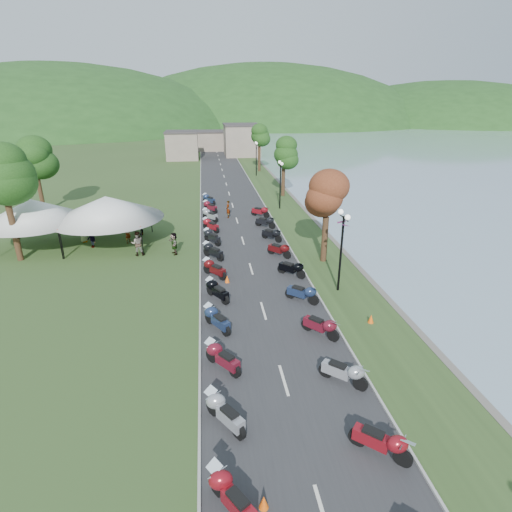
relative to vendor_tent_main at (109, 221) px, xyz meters
name	(u,v)px	position (x,y,z in m)	size (l,w,h in m)	color
road	(233,205)	(10.79, 11.42, -1.99)	(7.00, 120.00, 0.02)	#2F2F31
hills_backdrop	(208,123)	(10.79, 171.42, -2.00)	(360.00, 120.00, 76.00)	#285621
far_building	(208,142)	(8.79, 56.42, 0.50)	(18.00, 16.00, 5.00)	gray
moto_row_left	(215,280)	(8.20, -9.24, -1.45)	(2.60, 45.39, 1.10)	#331411
moto_row_right	(303,293)	(13.25, -11.75, -1.45)	(2.60, 38.96, 1.10)	#331411
vendor_tent_main	(109,221)	(0.00, 0.00, 0.00)	(5.87, 5.87, 4.00)	silver
vendor_tent_side	(36,224)	(-5.47, -0.25, 0.00)	(5.21, 5.21, 4.00)	silver
tree_park_left	(5,192)	(-6.00, -2.71, 3.08)	(3.66, 3.66, 10.17)	#26551B
tree_lakeside	(326,211)	(16.25, -5.75, 1.80)	(2.73, 2.73, 7.60)	#26551B
pedestrian_a	(129,243)	(1.34, 0.15, -2.00)	(0.57, 0.42, 1.57)	slate
pedestrian_b	(139,255)	(2.57, -2.85, -2.00)	(0.94, 0.51, 1.92)	slate
pedestrian_c	(93,247)	(-1.38, -0.63, -2.00)	(1.00, 0.41, 1.54)	slate
traffic_cone_near	(264,502)	(9.12, -24.09, -1.76)	(0.30, 0.30, 0.47)	#F2590C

